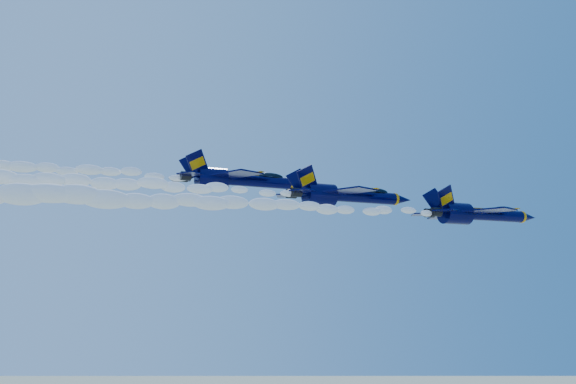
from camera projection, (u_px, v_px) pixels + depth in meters
name	position (u px, v px, depth m)	size (l,w,h in m)	color
jet_lead	(477.00, 214.00, 69.89)	(15.10, 12.39, 5.61)	black
smoke_trail_jet_lead	(220.00, 203.00, 57.30)	(46.26, 1.92, 1.73)	white
jet_second	(345.00, 195.00, 70.50)	(15.64, 12.83, 5.81)	black
smoke_trail_jet_second	(59.00, 181.00, 57.81)	(46.26, 1.99, 1.79)	white
jet_third	(238.00, 179.00, 76.11)	(16.40, 13.45, 6.09)	black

